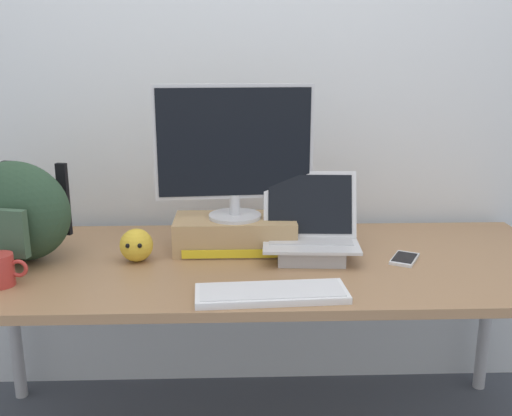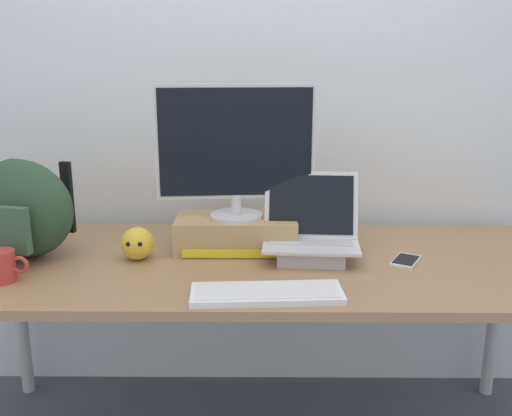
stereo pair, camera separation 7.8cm
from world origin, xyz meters
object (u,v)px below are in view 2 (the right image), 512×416
object	(u,v)px
toner_box_yellow	(236,233)
open_laptop	(311,242)
messenger_backpack	(20,209)
plush_toy	(137,244)
coffee_mug	(2,266)
cell_phone	(406,261)
external_keyboard	(267,293)
desktop_monitor	(236,149)

from	to	relation	value
toner_box_yellow	open_laptop	size ratio (longest dim) A/B	1.27
messenger_backpack	plush_toy	bearing A→B (deg)	10.65
open_laptop	coffee_mug	xyz separation A→B (m)	(-0.96, -0.22, -0.01)
coffee_mug	cell_phone	distance (m)	1.28
toner_box_yellow	cell_phone	xyz separation A→B (m)	(0.57, -0.13, -0.05)
external_keyboard	messenger_backpack	world-z (taller)	messenger_backpack
toner_box_yellow	open_laptop	bearing A→B (deg)	-19.38
external_keyboard	cell_phone	size ratio (longest dim) A/B	2.89
external_keyboard	cell_phone	distance (m)	0.55
open_laptop	external_keyboard	xyz separation A→B (m)	(-0.15, -0.33, -0.05)
toner_box_yellow	plush_toy	size ratio (longest dim) A/B	3.83
messenger_backpack	toner_box_yellow	bearing A→B (deg)	20.87
cell_phone	plush_toy	distance (m)	0.90
cell_phone	toner_box_yellow	bearing A→B (deg)	-164.89
open_laptop	coffee_mug	bearing A→B (deg)	-163.40
toner_box_yellow	coffee_mug	distance (m)	0.77
external_keyboard	toner_box_yellow	bearing A→B (deg)	100.43
open_laptop	plush_toy	xyz separation A→B (m)	(-0.59, -0.02, -0.00)
open_laptop	external_keyboard	world-z (taller)	open_laptop
external_keyboard	cell_phone	bearing A→B (deg)	28.36
toner_box_yellow	open_laptop	distance (m)	0.27
toner_box_yellow	external_keyboard	world-z (taller)	toner_box_yellow
toner_box_yellow	desktop_monitor	size ratio (longest dim) A/B	0.78
open_laptop	cell_phone	world-z (taller)	open_laptop
messenger_backpack	plush_toy	world-z (taller)	messenger_backpack
external_keyboard	coffee_mug	size ratio (longest dim) A/B	3.44
open_laptop	plush_toy	distance (m)	0.59
toner_box_yellow	cell_phone	world-z (taller)	toner_box_yellow
coffee_mug	cell_phone	world-z (taller)	coffee_mug
desktop_monitor	messenger_backpack	distance (m)	0.75
desktop_monitor	coffee_mug	size ratio (longest dim) A/B	4.22
messenger_backpack	cell_phone	xyz separation A→B (m)	(1.29, -0.05, -0.16)
open_laptop	plush_toy	world-z (taller)	open_laptop
open_laptop	plush_toy	bearing A→B (deg)	-174.35
external_keyboard	coffee_mug	distance (m)	0.81
toner_box_yellow	messenger_backpack	size ratio (longest dim) A/B	1.02
toner_box_yellow	coffee_mug	world-z (taller)	toner_box_yellow
open_laptop	external_keyboard	size ratio (longest dim) A/B	0.75
desktop_monitor	messenger_backpack	world-z (taller)	desktop_monitor
desktop_monitor	messenger_backpack	bearing A→B (deg)	-177.44
desktop_monitor	external_keyboard	xyz separation A→B (m)	(0.10, -0.42, -0.35)
open_laptop	messenger_backpack	world-z (taller)	messenger_backpack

